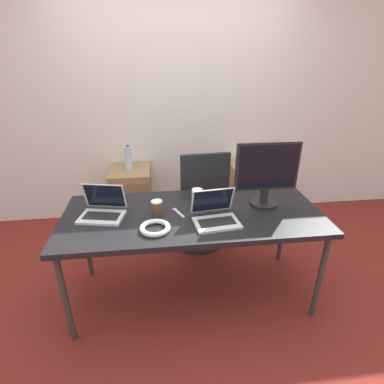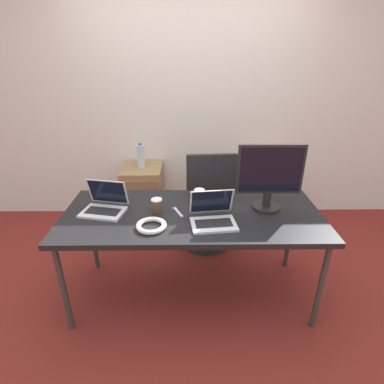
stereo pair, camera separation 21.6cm
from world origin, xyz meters
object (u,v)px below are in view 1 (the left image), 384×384
object	(u,v)px
water_bottle	(129,158)
cabinet_left	(132,198)
coffee_cup_white	(197,195)
office_chair	(200,211)
cable_coil	(155,228)
laptop_left	(103,210)
monitor	(267,173)
cabinet_right	(247,192)
laptop_right	(215,215)
coffee_cup_brown	(157,207)

from	to	relation	value
water_bottle	cabinet_left	bearing A→B (deg)	-90.00
coffee_cup_white	water_bottle	bearing A→B (deg)	121.05
office_chair	cable_coil	distance (m)	1.08
office_chair	water_bottle	bearing A→B (deg)	145.70
water_bottle	cable_coil	distance (m)	1.41
laptop_left	monitor	size ratio (longest dim) A/B	0.69
cabinet_left	water_bottle	xyz separation A→B (m)	(-0.00, 0.00, 0.47)
cabinet_left	cabinet_right	xyz separation A→B (m)	(1.34, 0.00, 0.00)
cable_coil	office_chair	bearing A→B (deg)	64.22
office_chair	laptop_right	world-z (taller)	office_chair
monitor	cabinet_left	bearing A→B (deg)	134.73
coffee_cup_white	monitor	bearing A→B (deg)	-13.17
monitor	cable_coil	bearing A→B (deg)	-161.87
coffee_cup_brown	cable_coil	xyz separation A→B (m)	(-0.02, -0.23, -0.03)
monitor	coffee_cup_brown	size ratio (longest dim) A/B	4.89
laptop_left	monitor	bearing A→B (deg)	1.63
laptop_left	water_bottle	bearing A→B (deg)	84.84
laptop_left	coffee_cup_brown	bearing A→B (deg)	-1.84
laptop_right	cable_coil	distance (m)	0.42
laptop_left	cable_coil	xyz separation A→B (m)	(0.37, -0.24, -0.03)
office_chair	laptop_left	bearing A→B (deg)	-140.40
cabinet_left	monitor	distance (m)	1.71
cabinet_right	cable_coil	xyz separation A→B (m)	(-1.07, -1.38, 0.44)
monitor	coffee_cup_white	bearing A→B (deg)	166.83
coffee_cup_white	office_chair	bearing A→B (deg)	78.62
cabinet_left	laptop_right	world-z (taller)	laptop_right
laptop_left	cabinet_left	bearing A→B (deg)	84.83
water_bottle	laptop_left	xyz separation A→B (m)	(-0.10, -1.15, 0.00)
cabinet_left	water_bottle	size ratio (longest dim) A/B	2.54
laptop_right	coffee_cup_brown	bearing A→B (deg)	158.34
monitor	laptop_right	bearing A→B (deg)	-153.89
laptop_right	coffee_cup_white	size ratio (longest dim) A/B	3.27
coffee_cup_white	cabinet_right	bearing A→B (deg)	53.40
office_chair	laptop_right	distance (m)	0.94
cable_coil	water_bottle	bearing A→B (deg)	100.84
office_chair	monitor	distance (m)	0.98
cabinet_left	laptop_left	size ratio (longest dim) A/B	2.01
coffee_cup_white	cable_coil	size ratio (longest dim) A/B	0.49
water_bottle	coffee_cup_brown	size ratio (longest dim) A/B	2.67
laptop_right	coffee_cup_white	world-z (taller)	laptop_right
office_chair	monitor	size ratio (longest dim) A/B	2.12
cabinet_right	water_bottle	bearing A→B (deg)	179.91
cabinet_right	laptop_left	world-z (taller)	laptop_left
water_bottle	monitor	bearing A→B (deg)	-45.33
cabinet_right	laptop_right	distance (m)	1.54
laptop_left	office_chair	bearing A→B (deg)	39.60
office_chair	laptop_left	distance (m)	1.13
coffee_cup_white	cable_coil	xyz separation A→B (m)	(-0.33, -0.39, -0.03)
laptop_left	laptop_right	bearing A→B (deg)	-12.29
laptop_left	cable_coil	bearing A→B (deg)	-32.95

